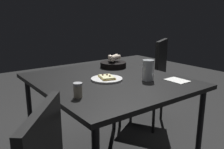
# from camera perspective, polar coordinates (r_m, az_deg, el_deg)

# --- Properties ---
(dining_table) EXTENTS (1.15, 1.01, 0.76)m
(dining_table) POSITION_cam_1_polar(r_m,az_deg,el_deg) (1.79, -0.93, -2.86)
(dining_table) COLOR black
(dining_table) RESTS_ON ground
(pizza_plate) EXTENTS (0.23, 0.23, 0.04)m
(pizza_plate) POSITION_cam_1_polar(r_m,az_deg,el_deg) (1.73, -1.27, -1.00)
(pizza_plate) COLOR white
(pizza_plate) RESTS_ON dining_table
(bread_basket) EXTENTS (0.23, 0.23, 0.11)m
(bread_basket) POSITION_cam_1_polar(r_m,az_deg,el_deg) (2.15, 0.29, 2.71)
(bread_basket) COLOR black
(bread_basket) RESTS_ON dining_table
(beer_glass) EXTENTS (0.08, 0.08, 0.15)m
(beer_glass) POSITION_cam_1_polar(r_m,az_deg,el_deg) (1.74, 8.65, 0.80)
(beer_glass) COLOR silver
(beer_glass) RESTS_ON dining_table
(pepper_shaker) EXTENTS (0.05, 0.05, 0.09)m
(pepper_shaker) POSITION_cam_1_polar(r_m,az_deg,el_deg) (1.38, -8.21, -3.96)
(pepper_shaker) COLOR #BFB299
(pepper_shaker) RESTS_ON dining_table
(napkin) EXTENTS (0.16, 0.12, 0.00)m
(napkin) POSITION_cam_1_polar(r_m,az_deg,el_deg) (1.78, 15.41, -1.38)
(napkin) COLOR white
(napkin) RESTS_ON dining_table
(chair_far) EXTENTS (0.60, 0.60, 0.97)m
(chair_far) POSITION_cam_1_polar(r_m,az_deg,el_deg) (2.63, 9.22, -0.97)
(chair_far) COLOR black
(chair_far) RESTS_ON ground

